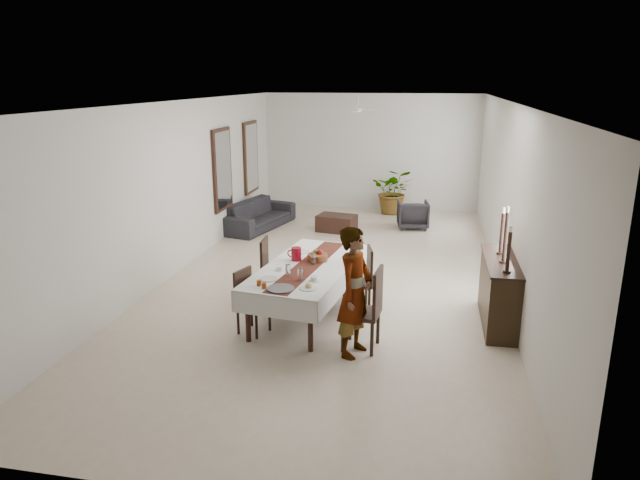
# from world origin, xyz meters

# --- Properties ---
(floor) EXTENTS (6.00, 12.00, 0.00)m
(floor) POSITION_xyz_m (0.00, 0.00, 0.00)
(floor) COLOR beige
(floor) RESTS_ON ground
(ceiling) EXTENTS (6.00, 12.00, 0.02)m
(ceiling) POSITION_xyz_m (0.00, 0.00, 3.20)
(ceiling) COLOR white
(ceiling) RESTS_ON wall_back
(wall_back) EXTENTS (6.00, 0.02, 3.20)m
(wall_back) POSITION_xyz_m (0.00, 6.00, 1.60)
(wall_back) COLOR silver
(wall_back) RESTS_ON floor
(wall_front) EXTENTS (6.00, 0.02, 3.20)m
(wall_front) POSITION_xyz_m (0.00, -6.00, 1.60)
(wall_front) COLOR silver
(wall_front) RESTS_ON floor
(wall_left) EXTENTS (0.02, 12.00, 3.20)m
(wall_left) POSITION_xyz_m (-3.00, 0.00, 1.60)
(wall_left) COLOR silver
(wall_left) RESTS_ON floor
(wall_right) EXTENTS (0.02, 12.00, 3.20)m
(wall_right) POSITION_xyz_m (3.00, 0.00, 1.60)
(wall_right) COLOR silver
(wall_right) RESTS_ON floor
(dining_table_top) EXTENTS (1.40, 2.67, 0.05)m
(dining_table_top) POSITION_xyz_m (-0.10, -1.80, 0.77)
(dining_table_top) COLOR black
(dining_table_top) RESTS_ON table_leg_fl
(table_leg_fl) EXTENTS (0.08, 0.08, 0.74)m
(table_leg_fl) POSITION_xyz_m (-0.73, -2.94, 0.37)
(table_leg_fl) COLOR black
(table_leg_fl) RESTS_ON floor
(table_leg_fr) EXTENTS (0.08, 0.08, 0.74)m
(table_leg_fr) POSITION_xyz_m (0.20, -3.06, 0.37)
(table_leg_fr) COLOR black
(table_leg_fr) RESTS_ON floor
(table_leg_bl) EXTENTS (0.08, 0.08, 0.74)m
(table_leg_bl) POSITION_xyz_m (-0.39, -0.54, 0.37)
(table_leg_bl) COLOR black
(table_leg_bl) RESTS_ON floor
(table_leg_br) EXTENTS (0.08, 0.08, 0.74)m
(table_leg_br) POSITION_xyz_m (0.53, -0.67, 0.37)
(table_leg_br) COLOR black
(table_leg_br) RESTS_ON floor
(tablecloth_top) EXTENTS (1.62, 2.89, 0.01)m
(tablecloth_top) POSITION_xyz_m (-0.10, -1.80, 0.80)
(tablecloth_top) COLOR silver
(tablecloth_top) RESTS_ON dining_table_top
(tablecloth_drape_left) EXTENTS (0.39, 2.71, 0.32)m
(tablecloth_drape_left) POSITION_xyz_m (-0.71, -1.72, 0.65)
(tablecloth_drape_left) COLOR white
(tablecloth_drape_left) RESTS_ON dining_table_top
(tablecloth_drape_right) EXTENTS (0.39, 2.71, 0.32)m
(tablecloth_drape_right) POSITION_xyz_m (0.52, -1.89, 0.65)
(tablecloth_drape_right) COLOR silver
(tablecloth_drape_right) RESTS_ON dining_table_top
(tablecloth_drape_near) EXTENTS (1.24, 0.18, 0.32)m
(tablecloth_drape_near) POSITION_xyz_m (-0.29, -3.15, 0.65)
(tablecloth_drape_near) COLOR silver
(tablecloth_drape_near) RESTS_ON dining_table_top
(tablecloth_drape_far) EXTENTS (1.24, 0.18, 0.32)m
(tablecloth_drape_far) POSITION_xyz_m (0.09, -0.45, 0.65)
(tablecloth_drape_far) COLOR silver
(tablecloth_drape_far) RESTS_ON dining_table_top
(table_runner) EXTENTS (0.73, 2.68, 0.00)m
(table_runner) POSITION_xyz_m (-0.10, -1.80, 0.81)
(table_runner) COLOR maroon
(table_runner) RESTS_ON tablecloth_top
(red_pitcher) EXTENTS (0.18, 0.18, 0.21)m
(red_pitcher) POSITION_xyz_m (-0.34, -1.61, 0.91)
(red_pitcher) COLOR maroon
(red_pitcher) RESTS_ON tablecloth_top
(pitcher_handle) EXTENTS (0.13, 0.04, 0.13)m
(pitcher_handle) POSITION_xyz_m (-0.43, -1.60, 0.91)
(pitcher_handle) COLOR maroon
(pitcher_handle) RESTS_ON red_pitcher
(wine_glass_near) EXTENTS (0.07, 0.07, 0.18)m
(wine_glass_near) POSITION_xyz_m (-0.07, -2.50, 0.90)
(wine_glass_near) COLOR silver
(wine_glass_near) RESTS_ON tablecloth_top
(wine_glass_mid) EXTENTS (0.07, 0.07, 0.18)m
(wine_glass_mid) POSITION_xyz_m (-0.28, -2.37, 0.90)
(wine_glass_mid) COLOR white
(wine_glass_mid) RESTS_ON tablecloth_top
(wine_glass_far) EXTENTS (0.07, 0.07, 0.18)m
(wine_glass_far) POSITION_xyz_m (-0.04, -1.76, 0.90)
(wine_glass_far) COLOR silver
(wine_glass_far) RESTS_ON tablecloth_top
(teacup_right) EXTENTS (0.10, 0.10, 0.06)m
(teacup_right) POSITION_xyz_m (0.13, -2.48, 0.84)
(teacup_right) COLOR silver
(teacup_right) RESTS_ON saucer_right
(saucer_right) EXTENTS (0.16, 0.16, 0.01)m
(saucer_right) POSITION_xyz_m (0.13, -2.48, 0.81)
(saucer_right) COLOR silver
(saucer_right) RESTS_ON tablecloth_top
(teacup_left) EXTENTS (0.10, 0.10, 0.06)m
(teacup_left) POSITION_xyz_m (-0.47, -2.13, 0.84)
(teacup_left) COLOR white
(teacup_left) RESTS_ON saucer_left
(saucer_left) EXTENTS (0.16, 0.16, 0.01)m
(saucer_left) POSITION_xyz_m (-0.47, -2.13, 0.81)
(saucer_left) COLOR white
(saucer_left) RESTS_ON tablecloth_top
(plate_near_right) EXTENTS (0.25, 0.25, 0.02)m
(plate_near_right) POSITION_xyz_m (0.12, -2.80, 0.82)
(plate_near_right) COLOR white
(plate_near_right) RESTS_ON tablecloth_top
(bread_near_right) EXTENTS (0.10, 0.10, 0.10)m
(bread_near_right) POSITION_xyz_m (0.12, -2.80, 0.84)
(bread_near_right) COLOR #D5B568
(bread_near_right) RESTS_ON plate_near_right
(plate_near_left) EXTENTS (0.25, 0.25, 0.02)m
(plate_near_left) POSITION_xyz_m (-0.52, -2.55, 0.82)
(plate_near_left) COLOR silver
(plate_near_left) RESTS_ON tablecloth_top
(plate_far_left) EXTENTS (0.25, 0.25, 0.02)m
(plate_far_left) POSITION_xyz_m (-0.35, -1.18, 0.82)
(plate_far_left) COLOR silver
(plate_far_left) RESTS_ON tablecloth_top
(serving_tray) EXTENTS (0.38, 0.38, 0.02)m
(serving_tray) POSITION_xyz_m (-0.25, -2.91, 0.82)
(serving_tray) COLOR #414045
(serving_tray) RESTS_ON tablecloth_top
(jam_jar_a) EXTENTS (0.07, 0.07, 0.08)m
(jam_jar_a) POSITION_xyz_m (-0.49, -2.91, 0.85)
(jam_jar_a) COLOR #8D3B14
(jam_jar_a) RESTS_ON tablecloth_top
(jam_jar_b) EXTENTS (0.07, 0.07, 0.08)m
(jam_jar_b) POSITION_xyz_m (-0.58, -2.83, 0.85)
(jam_jar_b) COLOR brown
(jam_jar_b) RESTS_ON tablecloth_top
(fruit_basket) EXTENTS (0.32, 0.32, 0.11)m
(fruit_basket) POSITION_xyz_m (-0.01, -1.55, 0.86)
(fruit_basket) COLOR brown
(fruit_basket) RESTS_ON tablecloth_top
(fruit_red) EXTENTS (0.10, 0.10, 0.10)m
(fruit_red) POSITION_xyz_m (0.02, -1.53, 0.94)
(fruit_red) COLOR maroon
(fruit_red) RESTS_ON fruit_basket
(fruit_green) EXTENTS (0.08, 0.08, 0.08)m
(fruit_green) POSITION_xyz_m (-0.05, -1.51, 0.94)
(fruit_green) COLOR #477021
(fruit_green) RESTS_ON fruit_basket
(chair_right_near_seat) EXTENTS (0.54, 0.54, 0.06)m
(chair_right_near_seat) POSITION_xyz_m (0.85, -2.82, 0.51)
(chair_right_near_seat) COLOR black
(chair_right_near_seat) RESTS_ON chair_right_near_leg_fl
(chair_right_near_leg_fl) EXTENTS (0.05, 0.05, 0.49)m
(chair_right_near_leg_fl) POSITION_xyz_m (1.03, -3.04, 0.24)
(chair_right_near_leg_fl) COLOR black
(chair_right_near_leg_fl) RESTS_ON floor
(chair_right_near_leg_fr) EXTENTS (0.05, 0.05, 0.49)m
(chair_right_near_leg_fr) POSITION_xyz_m (1.07, -2.64, 0.24)
(chair_right_near_leg_fr) COLOR black
(chair_right_near_leg_fr) RESTS_ON floor
(chair_right_near_leg_bl) EXTENTS (0.05, 0.05, 0.49)m
(chair_right_near_leg_bl) POSITION_xyz_m (0.63, -3.00, 0.24)
(chair_right_near_leg_bl) COLOR black
(chair_right_near_leg_bl) RESTS_ON floor
(chair_right_near_leg_br) EXTENTS (0.05, 0.05, 0.49)m
(chair_right_near_leg_br) POSITION_xyz_m (0.67, -2.60, 0.24)
(chair_right_near_leg_br) COLOR black
(chair_right_near_leg_br) RESTS_ON floor
(chair_right_near_back) EXTENTS (0.10, 0.49, 0.63)m
(chair_right_near_back) POSITION_xyz_m (1.07, -2.84, 0.85)
(chair_right_near_back) COLOR black
(chair_right_near_back) RESTS_ON chair_right_near_seat
(chair_right_far_seat) EXTENTS (0.54, 0.54, 0.05)m
(chair_right_far_seat) POSITION_xyz_m (0.62, -1.54, 0.46)
(chair_right_far_seat) COLOR black
(chair_right_far_seat) RESTS_ON chair_right_far_leg_fl
(chair_right_far_leg_fl) EXTENTS (0.05, 0.05, 0.44)m
(chair_right_far_leg_fl) POSITION_xyz_m (0.84, -1.67, 0.22)
(chair_right_far_leg_fl) COLOR black
(chair_right_far_leg_fl) RESTS_ON floor
(chair_right_far_leg_fr) EXTENTS (0.05, 0.05, 0.44)m
(chair_right_far_leg_fr) POSITION_xyz_m (0.75, -1.32, 0.22)
(chair_right_far_leg_fr) COLOR black
(chair_right_far_leg_fr) RESTS_ON floor
(chair_right_far_leg_bl) EXTENTS (0.05, 0.05, 0.44)m
(chair_right_far_leg_bl) POSITION_xyz_m (0.49, -1.76, 0.22)
(chair_right_far_leg_bl) COLOR black
(chair_right_far_leg_bl) RESTS_ON floor
(chair_right_far_leg_br) EXTENTS (0.05, 0.05, 0.44)m
(chair_right_far_leg_br) POSITION_xyz_m (0.40, -1.41, 0.22)
(chair_right_far_leg_br) COLOR black
(chair_right_far_leg_br) RESTS_ON floor
(chair_right_far_back) EXTENTS (0.15, 0.44, 0.56)m
(chair_right_far_back) POSITION_xyz_m (0.82, -1.49, 0.77)
(chair_right_far_back) COLOR black
(chair_right_far_back) RESTS_ON chair_right_far_seat
(chair_left_near_seat) EXTENTS (0.51, 0.51, 0.05)m
(chair_left_near_seat) POSITION_xyz_m (-0.74, -2.63, 0.42)
(chair_left_near_seat) COLOR black
(chair_left_near_seat) RESTS_ON chair_left_near_leg_fl
(chair_left_near_leg_fl) EXTENTS (0.05, 0.05, 0.40)m
(chair_left_near_leg_fl) POSITION_xyz_m (-0.84, -2.42, 0.20)
(chair_left_near_leg_fl) COLOR black
(chair_left_near_leg_fl) RESTS_ON floor
(chair_left_near_leg_fr) EXTENTS (0.05, 0.05, 0.40)m
(chair_left_near_leg_fr) POSITION_xyz_m (-0.95, -2.73, 0.20)
(chair_left_near_leg_fr) COLOR black
(chair_left_near_leg_fr) RESTS_ON floor
(chair_left_near_leg_bl) EXTENTS (0.05, 0.05, 0.40)m
(chair_left_near_leg_bl) POSITION_xyz_m (-0.53, -2.53, 0.20)
(chair_left_near_leg_bl) COLOR black
(chair_left_near_leg_bl) RESTS_ON floor
(chair_left_near_leg_br) EXTENTS (0.05, 0.05, 0.40)m
(chair_left_near_leg_br) POSITION_xyz_m (-0.64, -2.84, 0.20)
(chair_left_near_leg_br) COLOR black
(chair_left_near_leg_br) RESTS_ON floor
(chair_left_near_back) EXTENTS (0.16, 0.39, 0.51)m
(chair_left_near_back) POSITION_xyz_m (-0.91, -2.57, 0.69)
(chair_left_near_back) COLOR black
(chair_left_near_back) RESTS_ON chair_left_near_seat
(chair_left_far_seat) EXTENTS (0.49, 0.49, 0.05)m
(chair_left_far_seat) POSITION_xyz_m (-0.72, -1.41, 0.48)
(chair_left_far_seat) COLOR black
(chair_left_far_seat) RESTS_ON chair_left_far_leg_fl
(chair_left_far_leg_fl) EXTENTS (0.05, 0.05, 0.45)m
(chair_left_far_leg_fl) POSITION_xyz_m (-0.92, -1.23, 0.23)
(chair_left_far_leg_fl) COLOR black
(chair_left_far_leg_fl) RESTS_ON floor
(chair_left_far_leg_fr) EXTENTS (0.05, 0.05, 0.45)m
(chair_left_far_leg_fr) POSITION_xyz_m (-0.89, -1.60, 0.23)
(chair_left_far_leg_fr) COLOR black
(chair_left_far_leg_fr) RESTS_ON floor
(chair_left_far_leg_bl) EXTENTS (0.05, 0.05, 0.45)m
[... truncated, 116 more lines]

